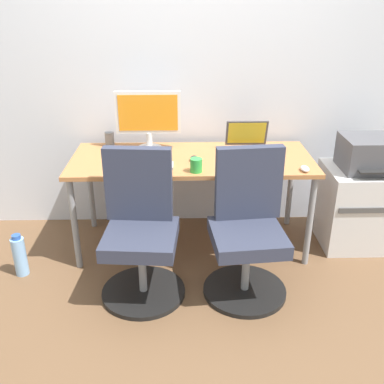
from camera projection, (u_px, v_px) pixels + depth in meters
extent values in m
plane|color=brown|center=(192.00, 243.00, 3.46)|extent=(5.28, 5.28, 0.00)
cube|color=silver|center=(190.00, 64.00, 3.30)|extent=(4.40, 0.04, 2.60)
cube|color=#B77542|center=(192.00, 160.00, 3.17)|extent=(1.72, 0.70, 0.03)
cylinder|color=gray|center=(75.00, 224.00, 3.03)|extent=(0.04, 0.04, 0.68)
cylinder|color=gray|center=(310.00, 222.00, 3.07)|extent=(0.04, 0.04, 0.68)
cylinder|color=gray|center=(91.00, 189.00, 3.57)|extent=(0.04, 0.04, 0.68)
cylinder|color=gray|center=(290.00, 187.00, 3.61)|extent=(0.04, 0.04, 0.68)
cylinder|color=black|center=(144.00, 292.00, 2.88)|extent=(0.54, 0.54, 0.03)
cylinder|color=gray|center=(142.00, 268.00, 2.80)|extent=(0.05, 0.05, 0.34)
cube|color=#33384C|center=(141.00, 239.00, 2.71)|extent=(0.47, 0.47, 0.09)
cube|color=#33384C|center=(138.00, 184.00, 2.76)|extent=(0.42, 0.10, 0.48)
cylinder|color=black|center=(244.00, 290.00, 2.90)|extent=(0.54, 0.54, 0.03)
cylinder|color=gray|center=(246.00, 266.00, 2.82)|extent=(0.05, 0.05, 0.34)
cube|color=#33384C|center=(248.00, 237.00, 2.73)|extent=(0.48, 0.48, 0.09)
cube|color=#33384C|center=(249.00, 183.00, 2.78)|extent=(0.42, 0.11, 0.48)
cube|color=silver|center=(359.00, 206.00, 3.36)|extent=(0.56, 0.48, 0.61)
cube|color=#4C4C4C|center=(374.00, 210.00, 3.10)|extent=(0.50, 0.01, 0.04)
cube|color=#515156|center=(368.00, 154.00, 3.18)|extent=(0.38, 0.34, 0.24)
cube|color=#262626|center=(378.00, 172.00, 3.03)|extent=(0.27, 0.06, 0.01)
cylinder|color=#8CBFF2|center=(20.00, 257.00, 3.03)|extent=(0.09, 0.09, 0.28)
cylinder|color=#2D59B2|center=(16.00, 237.00, 2.97)|extent=(0.06, 0.06, 0.03)
cylinder|color=silver|center=(150.00, 148.00, 3.34)|extent=(0.18, 0.18, 0.01)
cylinder|color=silver|center=(149.00, 140.00, 3.32)|extent=(0.04, 0.04, 0.11)
cube|color=silver|center=(148.00, 112.00, 3.23)|extent=(0.48, 0.03, 0.31)
cube|color=orange|center=(148.00, 113.00, 3.21)|extent=(0.43, 0.00, 0.26)
cube|color=#4C4C51|center=(248.00, 153.00, 3.22)|extent=(0.31, 0.22, 0.02)
cube|color=#4C4C51|center=(247.00, 133.00, 3.30)|extent=(0.31, 0.07, 0.20)
cube|color=yellow|center=(247.00, 133.00, 3.30)|extent=(0.28, 0.06, 0.17)
cube|color=#B7B7B7|center=(148.00, 166.00, 2.99)|extent=(0.34, 0.12, 0.02)
cube|color=#2D2D2D|center=(134.00, 156.00, 3.17)|extent=(0.34, 0.12, 0.02)
ellipsoid|color=silver|center=(305.00, 169.00, 2.93)|extent=(0.06, 0.10, 0.03)
ellipsoid|color=#2D2D2D|center=(194.00, 159.00, 3.10)|extent=(0.06, 0.10, 0.03)
cylinder|color=green|center=(196.00, 165.00, 2.90)|extent=(0.08, 0.08, 0.09)
cylinder|color=slate|center=(110.00, 139.00, 3.39)|extent=(0.07, 0.07, 0.10)
cube|color=black|center=(274.00, 167.00, 2.98)|extent=(0.07, 0.14, 0.01)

